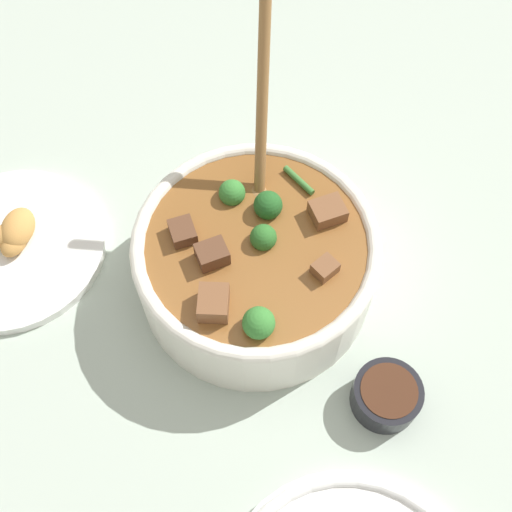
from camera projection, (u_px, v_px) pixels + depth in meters
The scene contains 4 objects.
ground_plane at pixel (256, 282), 0.74m from camera, with size 4.00×4.00×0.00m, color #ADBCAD.
stew_bowl at pixel (256, 259), 0.70m from camera, with size 0.31×0.26×0.30m.
condiment_bowl at pixel (387, 395), 0.66m from camera, with size 0.07×0.07×0.04m.
food_plate at pixel (13, 245), 0.76m from camera, with size 0.22×0.22×0.05m.
Camera 1 is at (-0.32, 0.10, 0.66)m, focal length 45.00 mm.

